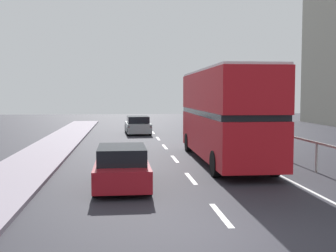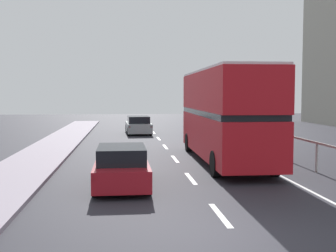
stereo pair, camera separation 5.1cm
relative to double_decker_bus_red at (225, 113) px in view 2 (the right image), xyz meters
name	(u,v)px [view 2 (the right image)]	position (x,y,z in m)	size (l,w,h in m)	color
ground_plane	(237,239)	(-2.15, -10.25, -2.31)	(74.55, 120.00, 0.10)	#25252C
lane_paint_markings	(231,166)	(-0.02, -1.26, -2.26)	(3.65, 46.00, 0.01)	silver
bridge_side_railing	(299,143)	(3.03, -1.25, -1.28)	(0.10, 42.00, 1.23)	#BABCB5
double_decker_bus_red	(225,113)	(0.00, 0.00, 0.00)	(2.66, 10.29, 4.21)	#AE121B
hatchback_car_near	(122,167)	(-4.68, -4.82, -1.59)	(1.84, 4.27, 1.38)	maroon
sedan_car_ahead	(138,125)	(-3.44, 14.70, -1.58)	(2.02, 4.61, 1.41)	gray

